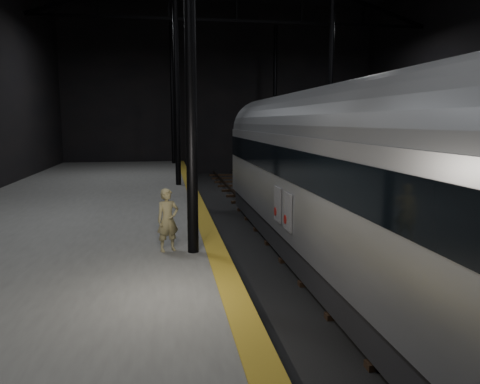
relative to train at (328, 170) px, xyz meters
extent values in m
plane|color=black|center=(0.00, 2.55, -2.73)|extent=(44.00, 44.00, 0.00)
cube|color=#51514F|center=(-7.50, 2.55, -2.23)|extent=(9.00, 43.80, 1.00)
cube|color=olive|center=(-3.25, 2.55, -1.73)|extent=(0.50, 43.80, 0.01)
cube|color=#3F3328|center=(-0.72, 2.55, -2.56)|extent=(0.08, 43.00, 0.14)
cube|color=#3F3328|center=(0.72, 2.55, -2.56)|extent=(0.08, 43.00, 0.14)
cube|color=black|center=(0.00, 2.55, -2.67)|extent=(2.40, 42.00, 0.12)
cylinder|color=black|center=(-3.80, -1.45, 3.27)|extent=(0.26, 0.26, 10.00)
cylinder|color=black|center=(-3.80, 10.55, 3.27)|extent=(0.26, 0.26, 10.00)
cylinder|color=black|center=(3.80, 10.55, 3.27)|extent=(0.26, 0.26, 10.00)
cylinder|color=black|center=(-3.80, 22.55, 3.27)|extent=(0.26, 0.26, 10.00)
cylinder|color=black|center=(3.80, 22.55, 3.27)|extent=(0.26, 0.26, 10.00)
cube|color=black|center=(0.00, 16.55, 7.27)|extent=(23.60, 0.15, 0.18)
cube|color=#94969B|center=(0.00, 0.00, -0.40)|extent=(2.66, 18.33, 2.75)
cube|color=black|center=(0.00, 0.00, -2.12)|extent=(2.43, 17.97, 0.78)
cube|color=black|center=(0.00, 0.00, 0.25)|extent=(2.71, 18.06, 0.83)
cylinder|color=slate|center=(0.00, 0.00, 0.98)|extent=(2.61, 18.15, 2.61)
cube|color=black|center=(0.00, -6.42, -2.46)|extent=(1.65, 2.02, 0.32)
cube|color=black|center=(0.00, 6.42, -2.46)|extent=(1.65, 2.02, 0.32)
cube|color=silver|center=(-1.36, -0.92, -0.95)|extent=(0.04, 0.69, 0.96)
cube|color=silver|center=(-1.36, 0.18, -0.95)|extent=(0.04, 0.69, 0.96)
cylinder|color=#A01713|center=(-1.38, -0.75, -1.18)|extent=(0.03, 0.24, 0.24)
cylinder|color=#A01713|center=(-1.38, 0.35, -1.18)|extent=(0.03, 0.24, 0.24)
imported|color=#958A5B|center=(-4.38, -1.27, -0.98)|extent=(0.64, 0.54, 1.50)
camera|label=1|loc=(-4.40, -12.24, 1.33)|focal=35.00mm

